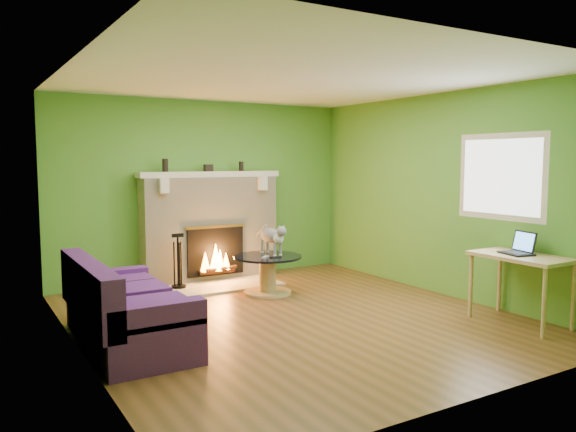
% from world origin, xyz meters
% --- Properties ---
extents(floor, '(5.00, 5.00, 0.00)m').
position_xyz_m(floor, '(0.00, 0.00, 0.00)').
color(floor, brown).
rests_on(floor, ground).
extents(ceiling, '(5.00, 5.00, 0.00)m').
position_xyz_m(ceiling, '(0.00, 0.00, 2.60)').
color(ceiling, white).
rests_on(ceiling, wall_back).
extents(wall_back, '(5.00, 0.00, 5.00)m').
position_xyz_m(wall_back, '(0.00, 2.50, 1.30)').
color(wall_back, '#4A9230').
rests_on(wall_back, floor).
extents(wall_front, '(5.00, 0.00, 5.00)m').
position_xyz_m(wall_front, '(0.00, -2.50, 1.30)').
color(wall_front, '#4A9230').
rests_on(wall_front, floor).
extents(wall_left, '(0.00, 5.00, 5.00)m').
position_xyz_m(wall_left, '(-2.25, 0.00, 1.30)').
color(wall_left, '#4A9230').
rests_on(wall_left, floor).
extents(wall_right, '(0.00, 5.00, 5.00)m').
position_xyz_m(wall_right, '(2.25, 0.00, 1.30)').
color(wall_right, '#4A9230').
rests_on(wall_right, floor).
extents(window_frame, '(0.00, 1.20, 1.20)m').
position_xyz_m(window_frame, '(2.24, -0.90, 1.55)').
color(window_frame, silver).
rests_on(window_frame, wall_right).
extents(window_pane, '(0.00, 1.06, 1.06)m').
position_xyz_m(window_pane, '(2.23, -0.90, 1.55)').
color(window_pane, white).
rests_on(window_pane, wall_right).
extents(fireplace, '(2.10, 0.46, 1.58)m').
position_xyz_m(fireplace, '(0.00, 2.32, 0.77)').
color(fireplace, beige).
rests_on(fireplace, floor).
extents(hearth, '(1.50, 0.75, 0.03)m').
position_xyz_m(hearth, '(0.00, 1.80, 0.01)').
color(hearth, beige).
rests_on(hearth, floor).
extents(mantel, '(2.10, 0.28, 0.08)m').
position_xyz_m(mantel, '(0.00, 2.30, 1.54)').
color(mantel, beige).
rests_on(mantel, fireplace).
extents(sofa, '(0.86, 1.83, 0.82)m').
position_xyz_m(sofa, '(-1.86, 0.05, 0.32)').
color(sofa, '#441A66').
rests_on(sofa, floor).
extents(coffee_table, '(0.89, 0.89, 0.50)m').
position_xyz_m(coffee_table, '(0.30, 1.15, 0.29)').
color(coffee_table, tan).
rests_on(coffee_table, floor).
extents(desk, '(0.58, 1.00, 0.74)m').
position_xyz_m(desk, '(1.95, -1.42, 0.65)').
color(desk, tan).
rests_on(desk, floor).
extents(cat, '(0.26, 0.67, 0.41)m').
position_xyz_m(cat, '(0.38, 1.20, 0.71)').
color(cat, slate).
rests_on(cat, coffee_table).
extents(remote_silver, '(0.16, 0.14, 0.02)m').
position_xyz_m(remote_silver, '(0.20, 1.03, 0.51)').
color(remote_silver, gray).
rests_on(remote_silver, coffee_table).
extents(remote_black, '(0.16, 0.05, 0.02)m').
position_xyz_m(remote_black, '(0.32, 0.97, 0.51)').
color(remote_black, black).
rests_on(remote_black, coffee_table).
extents(laptop, '(0.35, 0.38, 0.24)m').
position_xyz_m(laptop, '(1.93, -1.37, 0.86)').
color(laptop, black).
rests_on(laptop, desk).
extents(fire_tools, '(0.20, 0.20, 0.74)m').
position_xyz_m(fire_tools, '(-0.63, 1.95, 0.40)').
color(fire_tools, black).
rests_on(fire_tools, hearth).
extents(mantel_vase_left, '(0.08, 0.08, 0.18)m').
position_xyz_m(mantel_vase_left, '(-0.65, 2.33, 1.67)').
color(mantel_vase_left, black).
rests_on(mantel_vase_left, mantel).
extents(mantel_vase_right, '(0.07, 0.07, 0.14)m').
position_xyz_m(mantel_vase_right, '(0.51, 2.33, 1.65)').
color(mantel_vase_right, black).
rests_on(mantel_vase_right, mantel).
extents(mantel_box, '(0.12, 0.08, 0.10)m').
position_xyz_m(mantel_box, '(-0.02, 2.33, 1.63)').
color(mantel_box, black).
rests_on(mantel_box, mantel).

